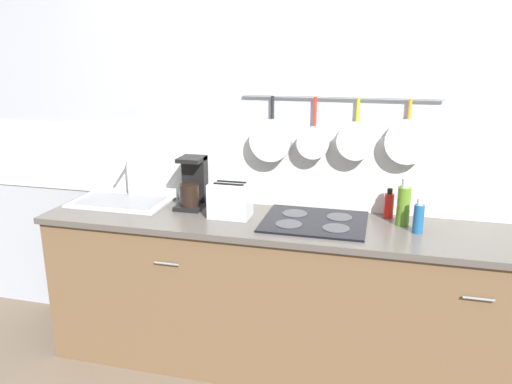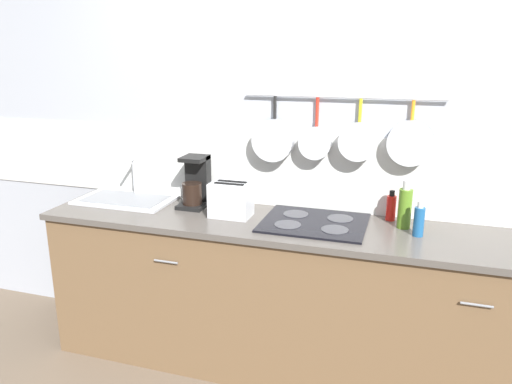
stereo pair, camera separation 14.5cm
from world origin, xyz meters
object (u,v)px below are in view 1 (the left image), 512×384
object	(u,v)px
bottle_vinegar	(389,205)
bottle_dish_soap	(419,218)
coffee_maker	(193,186)
toaster	(230,200)
bottle_hot_sauce	(404,205)

from	to	relation	value
bottle_vinegar	bottle_dish_soap	world-z (taller)	bottle_dish_soap
coffee_maker	toaster	bearing A→B (deg)	-25.85
bottle_vinegar	bottle_dish_soap	xyz separation A→B (m)	(0.15, -0.21, 0.01)
bottle_vinegar	toaster	bearing A→B (deg)	-166.75
toaster	bottle_hot_sauce	distance (m)	0.95
coffee_maker	bottle_vinegar	xyz separation A→B (m)	(1.15, 0.07, -0.05)
coffee_maker	bottle_vinegar	size ratio (longest dim) A/B	1.78
bottle_hot_sauce	toaster	bearing A→B (deg)	-173.95
bottle_hot_sauce	coffee_maker	bearing A→B (deg)	178.39
toaster	bottle_hot_sauce	world-z (taller)	bottle_hot_sauce
toaster	bottle_vinegar	world-z (taller)	toaster
coffee_maker	bottle_hot_sauce	world-z (taller)	coffee_maker
bottle_dish_soap	bottle_vinegar	bearing A→B (deg)	125.46
bottle_vinegar	bottle_dish_soap	bearing A→B (deg)	-54.54
bottle_hot_sauce	bottle_dish_soap	size ratio (longest dim) A/B	1.41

